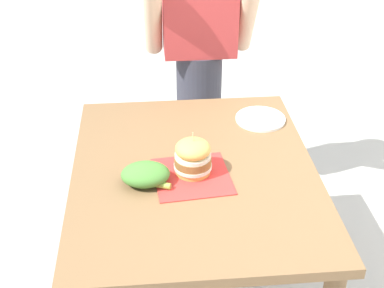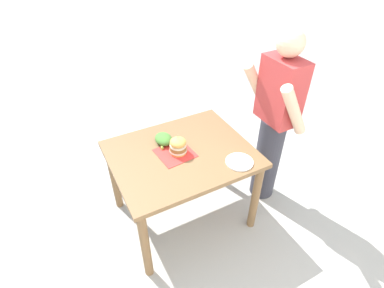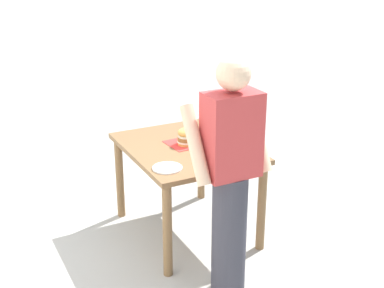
% 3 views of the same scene
% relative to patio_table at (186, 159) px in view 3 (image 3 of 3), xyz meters
% --- Properties ---
extents(ground_plane, '(80.00, 80.00, 0.00)m').
position_rel_patio_table_xyz_m(ground_plane, '(0.00, 0.00, -0.66)').
color(ground_plane, '#ADAAA3').
extents(patio_table, '(0.93, 1.14, 0.78)m').
position_rel_patio_table_xyz_m(patio_table, '(0.00, 0.00, 0.00)').
color(patio_table, brown).
rests_on(patio_table, ground).
extents(serving_paper, '(0.31, 0.31, 0.00)m').
position_rel_patio_table_xyz_m(serving_paper, '(-0.01, -0.05, 0.12)').
color(serving_paper, red).
rests_on(serving_paper, patio_table).
extents(sandwich, '(0.14, 0.14, 0.17)m').
position_rel_patio_table_xyz_m(sandwich, '(-0.01, -0.02, 0.19)').
color(sandwich, gold).
rests_on(sandwich, serving_paper).
extents(pickle_spear, '(0.10, 0.06, 0.02)m').
position_rel_patio_table_xyz_m(pickle_spear, '(-0.14, -0.11, 0.14)').
color(pickle_spear, '#8EA83D').
rests_on(pickle_spear, serving_paper).
extents(side_plate_with_forks, '(0.22, 0.22, 0.02)m').
position_rel_patio_table_xyz_m(side_plate_with_forks, '(0.33, 0.35, 0.13)').
color(side_plate_with_forks, white).
rests_on(side_plate_with_forks, patio_table).
extents(side_salad, '(0.18, 0.14, 0.08)m').
position_rel_patio_table_xyz_m(side_salad, '(-0.19, -0.07, 0.16)').
color(side_salad, '#477F33').
rests_on(side_salad, patio_table).
extents(diner_across_table, '(0.55, 0.35, 1.69)m').
position_rel_patio_table_xyz_m(diner_across_table, '(0.11, 0.87, 0.22)').
color(diner_across_table, '#33333D').
rests_on(diner_across_table, ground).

